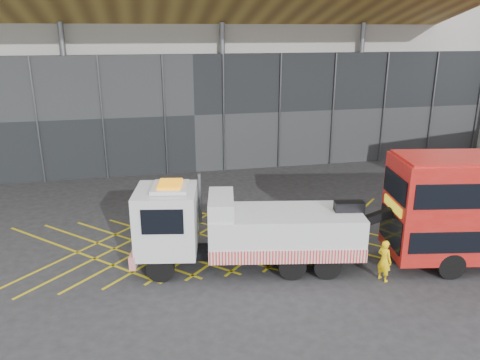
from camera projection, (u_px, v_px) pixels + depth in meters
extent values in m
plane|color=#27272A|center=(185.00, 242.00, 21.93)|extent=(120.00, 120.00, 0.00)
cube|color=gold|center=(78.00, 252.00, 20.95)|extent=(7.16, 7.16, 0.01)
cube|color=gold|center=(78.00, 252.00, 20.95)|extent=(7.16, 7.16, 0.01)
cube|color=gold|center=(114.00, 249.00, 21.28)|extent=(7.16, 7.16, 0.01)
cube|color=gold|center=(114.00, 249.00, 21.28)|extent=(7.16, 7.16, 0.01)
cube|color=gold|center=(150.00, 245.00, 21.61)|extent=(7.16, 7.16, 0.01)
cube|color=gold|center=(150.00, 245.00, 21.61)|extent=(7.16, 7.16, 0.01)
cube|color=gold|center=(185.00, 242.00, 21.93)|extent=(7.16, 7.16, 0.01)
cube|color=gold|center=(185.00, 242.00, 21.93)|extent=(7.16, 7.16, 0.01)
cube|color=gold|center=(218.00, 239.00, 22.26)|extent=(7.16, 7.16, 0.01)
cube|color=gold|center=(218.00, 239.00, 22.26)|extent=(7.16, 7.16, 0.01)
cube|color=gold|center=(251.00, 236.00, 22.59)|extent=(7.16, 7.16, 0.01)
cube|color=gold|center=(251.00, 236.00, 22.59)|extent=(7.16, 7.16, 0.01)
cube|color=gold|center=(282.00, 233.00, 22.92)|extent=(7.16, 7.16, 0.01)
cube|color=gold|center=(282.00, 233.00, 22.92)|extent=(7.16, 7.16, 0.01)
cube|color=gold|center=(313.00, 230.00, 23.24)|extent=(7.16, 7.16, 0.01)
cube|color=gold|center=(313.00, 230.00, 23.24)|extent=(7.16, 7.16, 0.01)
cube|color=gold|center=(343.00, 227.00, 23.57)|extent=(7.16, 7.16, 0.01)
cube|color=gold|center=(343.00, 227.00, 23.57)|extent=(7.16, 7.16, 0.01)
cube|color=#999A94|center=(181.00, 37.00, 37.26)|extent=(55.00, 14.00, 18.00)
cube|color=black|center=(194.00, 114.00, 32.00)|extent=(55.00, 0.80, 8.00)
cylinder|color=#595B60|center=(69.00, 104.00, 29.87)|extent=(0.36, 0.36, 10.00)
cylinder|color=#595B60|center=(223.00, 99.00, 31.92)|extent=(0.36, 0.36, 10.00)
cylinder|color=#595B60|center=(358.00, 95.00, 33.97)|extent=(0.36, 0.36, 10.00)
cube|color=black|center=(250.00, 251.00, 19.49)|extent=(9.56, 2.73, 0.35)
cube|color=silver|center=(167.00, 220.00, 18.94)|extent=(2.83, 2.91, 2.61)
cube|color=black|center=(136.00, 210.00, 18.77)|extent=(0.45, 2.18, 1.10)
cube|color=red|center=(138.00, 250.00, 19.30)|extent=(0.72, 2.61, 0.55)
cube|color=orange|center=(170.00, 184.00, 18.48)|extent=(1.11, 1.35, 0.12)
cube|color=silver|center=(285.00, 230.00, 19.25)|extent=(6.58, 3.61, 1.61)
cube|color=red|center=(288.00, 257.00, 18.21)|extent=(6.13, 1.20, 0.55)
cube|color=silver|center=(221.00, 204.00, 18.81)|extent=(1.43, 2.55, 0.70)
cube|color=black|center=(349.00, 207.00, 19.04)|extent=(1.28, 0.71, 0.50)
cube|color=black|center=(372.00, 219.00, 19.22)|extent=(2.22, 0.75, 1.09)
cylinder|color=black|center=(160.00, 268.00, 18.42)|extent=(1.15, 0.55, 1.10)
cylinder|color=black|center=(167.00, 245.00, 20.43)|extent=(1.15, 0.55, 1.10)
cylinder|color=black|center=(327.00, 265.00, 18.63)|extent=(1.15, 0.55, 1.10)
cylinder|color=black|center=(317.00, 243.00, 20.64)|extent=(1.15, 0.55, 1.10)
cylinder|color=#595B60|center=(200.00, 198.00, 19.77)|extent=(0.14, 0.14, 2.21)
cube|color=black|center=(391.00, 228.00, 19.32)|extent=(0.47, 2.34, 1.37)
cube|color=black|center=(395.00, 186.00, 18.75)|extent=(0.47, 2.34, 1.00)
cube|color=yellow|center=(393.00, 206.00, 19.01)|extent=(0.39, 1.87, 0.37)
cylinder|color=black|center=(451.00, 266.00, 18.62)|extent=(1.14, 0.50, 1.10)
cylinder|color=black|center=(426.00, 240.00, 20.89)|extent=(1.14, 0.50, 1.10)
imported|color=yellow|center=(384.00, 260.00, 18.39)|extent=(0.62, 0.74, 1.71)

